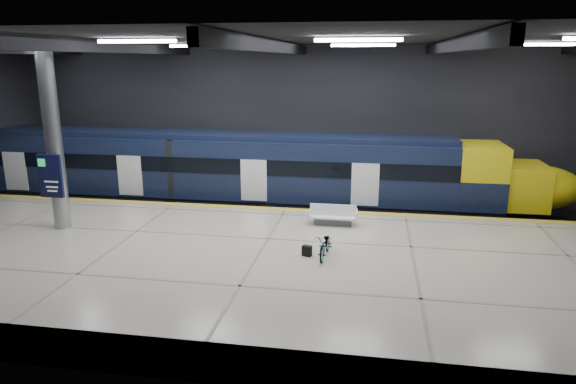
# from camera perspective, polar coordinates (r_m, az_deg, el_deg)

# --- Properties ---
(ground) EXTENTS (30.00, 30.00, 0.00)m
(ground) POSITION_cam_1_polar(r_m,az_deg,el_deg) (19.75, -1.60, -7.24)
(ground) COLOR black
(ground) RESTS_ON ground
(room_shell) EXTENTS (30.10, 16.10, 8.05)m
(room_shell) POSITION_cam_1_polar(r_m,az_deg,el_deg) (18.41, -1.73, 9.53)
(room_shell) COLOR black
(room_shell) RESTS_ON ground
(platform) EXTENTS (30.00, 11.00, 1.10)m
(platform) POSITION_cam_1_polar(r_m,az_deg,el_deg) (17.27, -3.21, -8.57)
(platform) COLOR #BEB4A1
(platform) RESTS_ON ground
(safety_strip) EXTENTS (30.00, 0.40, 0.01)m
(safety_strip) POSITION_cam_1_polar(r_m,az_deg,el_deg) (21.94, -0.25, -1.92)
(safety_strip) COLOR gold
(safety_strip) RESTS_ON platform
(rails) EXTENTS (30.00, 1.52, 0.16)m
(rails) POSITION_cam_1_polar(r_m,az_deg,el_deg) (24.84, 0.83, -2.42)
(rails) COLOR gray
(rails) RESTS_ON ground
(train) EXTENTS (29.40, 2.84, 3.79)m
(train) POSITION_cam_1_polar(r_m,az_deg,el_deg) (24.92, -5.78, 2.27)
(train) COLOR black
(train) RESTS_ON ground
(bench) EXTENTS (1.85, 0.78, 0.81)m
(bench) POSITION_cam_1_polar(r_m,az_deg,el_deg) (19.94, 5.02, -2.84)
(bench) COLOR #595B60
(bench) RESTS_ON platform
(bicycle) EXTENTS (0.68, 1.61, 0.83)m
(bicycle) POSITION_cam_1_polar(r_m,az_deg,el_deg) (16.68, 4.18, -5.90)
(bicycle) COLOR #99999E
(bicycle) RESTS_ON platform
(pannier_bag) EXTENTS (0.34, 0.27, 0.35)m
(pannier_bag) POSITION_cam_1_polar(r_m,az_deg,el_deg) (16.82, 2.11, -6.55)
(pannier_bag) COLOR black
(pannier_bag) RESTS_ON platform
(info_column) EXTENTS (0.90, 0.78, 6.90)m
(info_column) POSITION_cam_1_polar(r_m,az_deg,el_deg) (20.72, -24.65, 5.28)
(info_column) COLOR #9EA0A5
(info_column) RESTS_ON platform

